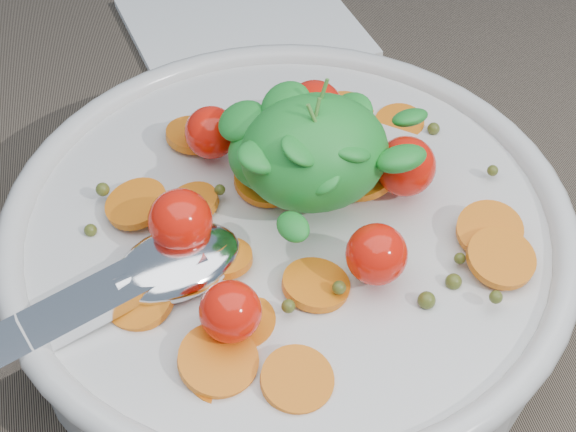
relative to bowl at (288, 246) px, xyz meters
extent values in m
plane|color=brown|center=(0.00, 0.02, -0.04)|extent=(6.00, 6.00, 0.00)
cylinder|color=silver|center=(0.00, 0.00, -0.01)|extent=(0.30, 0.30, 0.06)
torus|color=silver|center=(0.00, 0.00, 0.02)|extent=(0.31, 0.31, 0.02)
cylinder|color=silver|center=(0.00, 0.00, -0.03)|extent=(0.15, 0.15, 0.01)
cylinder|color=brown|center=(0.00, 0.00, -0.01)|extent=(0.27, 0.27, 0.04)
cylinder|color=orange|center=(0.00, 0.03, 0.03)|extent=(0.05, 0.05, 0.01)
cylinder|color=orange|center=(-0.08, 0.03, 0.03)|extent=(0.05, 0.05, 0.01)
cylinder|color=orange|center=(0.06, 0.08, 0.02)|extent=(0.04, 0.04, 0.01)
cylinder|color=orange|center=(-0.02, -0.10, 0.02)|extent=(0.04, 0.04, 0.01)
cylinder|color=orange|center=(0.10, -0.06, 0.03)|extent=(0.05, 0.05, 0.01)
cylinder|color=orange|center=(-0.05, -0.09, 0.02)|extent=(0.05, 0.05, 0.01)
cylinder|color=orange|center=(-0.05, -0.08, 0.02)|extent=(0.05, 0.05, 0.02)
cylinder|color=orange|center=(-0.04, -0.02, 0.03)|extent=(0.03, 0.03, 0.01)
cylinder|color=orange|center=(0.03, 0.07, 0.02)|extent=(0.05, 0.05, 0.02)
cylinder|color=orange|center=(-0.05, 0.02, 0.02)|extent=(0.04, 0.04, 0.01)
cylinder|color=orange|center=(0.05, 0.02, 0.03)|extent=(0.05, 0.05, 0.02)
cylinder|color=orange|center=(0.10, -0.04, 0.03)|extent=(0.05, 0.05, 0.01)
cylinder|color=orange|center=(-0.04, 0.08, 0.02)|extent=(0.05, 0.05, 0.01)
cylinder|color=orange|center=(0.09, 0.06, 0.02)|extent=(0.03, 0.03, 0.01)
cylinder|color=orange|center=(0.00, -0.05, 0.02)|extent=(0.05, 0.05, 0.01)
cylinder|color=orange|center=(-0.08, -0.04, 0.02)|extent=(0.04, 0.04, 0.01)
cylinder|color=orange|center=(-0.04, -0.06, 0.02)|extent=(0.04, 0.04, 0.01)
cylinder|color=orange|center=(-0.05, -0.01, 0.03)|extent=(0.04, 0.04, 0.02)
sphere|color=#4A531B|center=(0.08, -0.05, 0.03)|extent=(0.01, 0.01, 0.01)
sphere|color=#4A531B|center=(0.08, -0.08, 0.03)|extent=(0.01, 0.01, 0.01)
sphere|color=#4A531B|center=(0.10, 0.05, 0.02)|extent=(0.01, 0.01, 0.01)
sphere|color=#4A531B|center=(0.01, -0.06, 0.03)|extent=(0.01, 0.01, 0.01)
sphere|color=#4A531B|center=(-0.06, 0.02, 0.02)|extent=(0.01, 0.01, 0.01)
sphere|color=#4A531B|center=(0.12, 0.00, 0.03)|extent=(0.01, 0.01, 0.01)
sphere|color=#4A531B|center=(0.03, -0.05, 0.03)|extent=(0.01, 0.01, 0.01)
sphere|color=#4A531B|center=(0.05, -0.07, 0.02)|extent=(0.01, 0.01, 0.01)
sphere|color=#4A531B|center=(-0.10, 0.02, 0.02)|extent=(0.01, 0.01, 0.01)
sphere|color=#4A531B|center=(-0.02, -0.06, 0.03)|extent=(0.01, 0.01, 0.01)
sphere|color=#4A531B|center=(-0.03, 0.02, 0.03)|extent=(0.01, 0.01, 0.01)
sphere|color=#4A531B|center=(-0.09, 0.04, 0.03)|extent=(0.01, 0.01, 0.01)
sphere|color=#4A531B|center=(0.07, -0.06, 0.02)|extent=(0.01, 0.01, 0.01)
sphere|color=red|center=(0.07, 0.00, 0.04)|extent=(0.03, 0.03, 0.03)
sphere|color=red|center=(0.03, 0.06, 0.04)|extent=(0.03, 0.03, 0.03)
sphere|color=red|center=(-0.03, 0.06, 0.04)|extent=(0.03, 0.03, 0.03)
sphere|color=red|center=(-0.06, -0.01, 0.04)|extent=(0.03, 0.03, 0.03)
sphere|color=red|center=(-0.04, -0.07, 0.04)|extent=(0.03, 0.03, 0.03)
sphere|color=red|center=(0.03, -0.05, 0.04)|extent=(0.03, 0.03, 0.03)
ellipsoid|color=#208E2C|center=(0.02, 0.01, 0.06)|extent=(0.08, 0.07, 0.06)
ellipsoid|color=#208E2C|center=(0.00, 0.02, 0.05)|extent=(0.05, 0.05, 0.04)
ellipsoid|color=#208E2C|center=(0.01, 0.02, 0.06)|extent=(0.03, 0.03, 0.03)
ellipsoid|color=#208E2C|center=(0.01, 0.01, 0.06)|extent=(0.04, 0.04, 0.03)
ellipsoid|color=#208E2C|center=(0.03, -0.01, 0.07)|extent=(0.03, 0.03, 0.02)
ellipsoid|color=#208E2C|center=(0.03, 0.03, 0.07)|extent=(0.02, 0.03, 0.02)
ellipsoid|color=#208E2C|center=(0.01, 0.00, 0.07)|extent=(0.04, 0.04, 0.02)
ellipsoid|color=#208E2C|center=(0.01, -0.02, 0.06)|extent=(0.02, 0.02, 0.02)
ellipsoid|color=#208E2C|center=(0.01, 0.03, 0.07)|extent=(0.04, 0.04, 0.03)
ellipsoid|color=#208E2C|center=(0.04, 0.03, 0.06)|extent=(0.03, 0.04, 0.03)
ellipsoid|color=#208E2C|center=(0.01, 0.05, 0.06)|extent=(0.03, 0.02, 0.02)
ellipsoid|color=#208E2C|center=(0.06, -0.01, 0.06)|extent=(0.03, 0.03, 0.02)
ellipsoid|color=#208E2C|center=(0.01, 0.01, 0.06)|extent=(0.03, 0.03, 0.02)
ellipsoid|color=#208E2C|center=(0.03, 0.01, 0.07)|extent=(0.03, 0.03, 0.02)
ellipsoid|color=#208E2C|center=(0.02, 0.01, 0.06)|extent=(0.03, 0.03, 0.02)
ellipsoid|color=#208E2C|center=(0.02, 0.02, 0.06)|extent=(0.03, 0.03, 0.02)
ellipsoid|color=#208E2C|center=(0.03, 0.02, 0.06)|extent=(0.04, 0.04, 0.02)
ellipsoid|color=#208E2C|center=(-0.02, 0.04, 0.06)|extent=(0.04, 0.04, 0.03)
ellipsoid|color=#208E2C|center=(-0.01, 0.00, 0.07)|extent=(0.04, 0.03, 0.02)
ellipsoid|color=#208E2C|center=(0.00, -0.03, 0.05)|extent=(0.02, 0.03, 0.01)
ellipsoid|color=#208E2C|center=(0.07, 0.03, 0.06)|extent=(0.03, 0.03, 0.02)
ellipsoid|color=#208E2C|center=(0.00, -0.01, 0.08)|extent=(0.03, 0.03, 0.02)
cylinder|color=#4C8C33|center=(0.01, 0.00, 0.07)|extent=(0.02, 0.02, 0.05)
cylinder|color=#4C8C33|center=(0.02, 0.02, 0.07)|extent=(0.02, 0.01, 0.05)
cylinder|color=#4C8C33|center=(0.02, 0.00, 0.07)|extent=(0.02, 0.02, 0.05)
ellipsoid|color=silver|center=(-0.06, -0.02, 0.03)|extent=(0.08, 0.07, 0.02)
cube|color=silver|center=(-0.11, -0.04, 0.03)|extent=(0.13, 0.06, 0.02)
cylinder|color=silver|center=(-0.08, -0.03, 0.03)|extent=(0.03, 0.02, 0.01)
cube|color=white|center=(0.03, 0.26, -0.03)|extent=(0.19, 0.17, 0.01)
camera|label=1|loc=(-0.08, -0.31, 0.37)|focal=55.00mm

